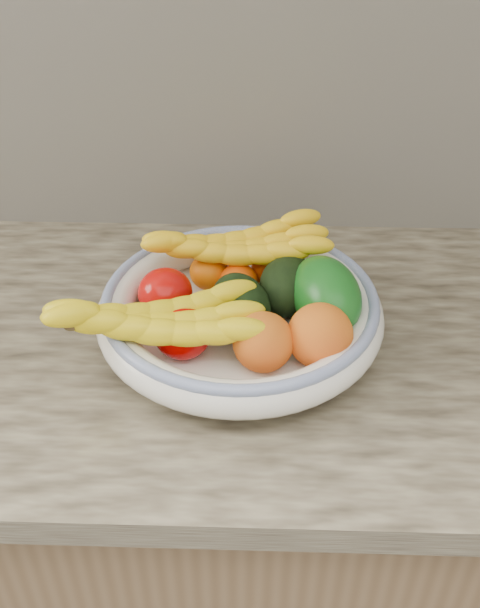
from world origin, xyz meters
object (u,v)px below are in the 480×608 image
object	(u,v)px
green_mango	(325,295)
banana_bunch_front	(157,325)
fruit_bowl	(240,311)
banana_bunch_back	(236,251)

from	to	relation	value
green_mango	banana_bunch_front	xyz separation A→B (m)	(-0.22, -0.08, 0.01)
fruit_bowl	banana_bunch_front	distance (m)	0.13
green_mango	fruit_bowl	bearing A→B (deg)	162.58
banana_bunch_back	banana_bunch_front	distance (m)	0.19
fruit_bowl	banana_bunch_front	size ratio (longest dim) A/B	1.35
fruit_bowl	green_mango	size ratio (longest dim) A/B	2.91
fruit_bowl	green_mango	distance (m)	0.12
fruit_bowl	banana_bunch_front	bearing A→B (deg)	-142.54
fruit_bowl	green_mango	world-z (taller)	green_mango
green_mango	banana_bunch_front	bearing A→B (deg)	-178.19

